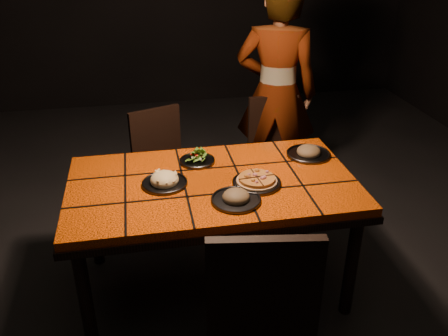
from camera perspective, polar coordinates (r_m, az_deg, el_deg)
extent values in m
cube|color=black|center=(3.10, -1.25, -14.06)|extent=(6.00, 7.00, 0.04)
cube|color=#F15207|center=(2.67, -1.41, -1.99)|extent=(1.60, 0.90, 0.05)
cube|color=black|center=(2.69, -1.40, -2.83)|extent=(1.62, 0.92, 0.04)
cylinder|color=black|center=(2.60, -16.31, -15.01)|extent=(0.07, 0.07, 0.66)
cylinder|color=black|center=(2.79, 15.05, -11.34)|extent=(0.07, 0.07, 0.66)
cylinder|color=black|center=(3.18, -15.42, -6.09)|extent=(0.07, 0.07, 0.66)
cylinder|color=black|center=(3.35, 9.88, -3.67)|extent=(0.07, 0.07, 0.66)
cube|color=black|center=(2.25, 3.93, -16.12)|extent=(0.52, 0.52, 0.04)
cube|color=black|center=(1.92, 4.82, -14.48)|extent=(0.45, 0.11, 0.50)
cylinder|color=black|center=(2.58, 7.58, -17.19)|extent=(0.04, 0.04, 0.46)
cylinder|color=black|center=(2.55, -0.99, -17.54)|extent=(0.04, 0.04, 0.46)
cube|color=black|center=(3.47, -6.82, -0.65)|extent=(0.50, 0.50, 0.04)
cube|color=black|center=(3.51, -8.24, 3.82)|extent=(0.38, 0.17, 0.42)
cylinder|color=black|center=(3.40, -7.89, -5.58)|extent=(0.03, 0.03, 0.40)
cylinder|color=black|center=(3.51, -3.22, -4.18)|extent=(0.03, 0.03, 0.40)
cylinder|color=black|center=(3.65, -9.91, -3.25)|extent=(0.03, 0.03, 0.40)
cylinder|color=black|center=(3.75, -5.49, -2.02)|extent=(0.03, 0.03, 0.40)
cube|color=black|center=(3.67, 6.53, 1.12)|extent=(0.40, 0.40, 0.04)
cube|color=black|center=(3.73, 5.88, 5.50)|extent=(0.39, 0.05, 0.43)
cylinder|color=black|center=(3.60, 4.73, -3.32)|extent=(0.03, 0.03, 0.40)
cylinder|color=black|center=(3.70, 9.44, -2.76)|extent=(0.03, 0.03, 0.40)
cylinder|color=black|center=(3.86, 3.41, -0.99)|extent=(0.03, 0.03, 0.40)
cylinder|color=black|center=(3.95, 7.84, -0.52)|extent=(0.03, 0.03, 0.40)
imported|color=brown|center=(3.73, 6.30, 8.89)|extent=(0.73, 0.60, 1.72)
cylinder|color=#3D3D42|center=(2.62, 3.95, -1.83)|extent=(0.27, 0.27, 0.01)
torus|color=#3D3D42|center=(2.62, 3.95, -1.68)|extent=(0.27, 0.27, 0.01)
cylinder|color=tan|center=(2.62, 3.95, -1.58)|extent=(0.25, 0.25, 0.01)
cylinder|color=gold|center=(2.61, 3.97, -1.30)|extent=(0.22, 0.22, 0.02)
cylinder|color=#3D3D42|center=(2.63, -7.14, -1.88)|extent=(0.25, 0.25, 0.01)
torus|color=#3D3D42|center=(2.63, -7.15, -1.72)|extent=(0.25, 0.25, 0.01)
ellipsoid|color=beige|center=(2.62, -7.18, -1.37)|extent=(0.15, 0.15, 0.08)
cylinder|color=#3D3D42|center=(2.86, -3.23, 0.82)|extent=(0.21, 0.21, 0.01)
torus|color=#3D3D42|center=(2.86, -3.24, 0.96)|extent=(0.21, 0.21, 0.01)
cylinder|color=#3D3D42|center=(2.46, 1.46, -3.89)|extent=(0.26, 0.26, 0.01)
torus|color=#3D3D42|center=(2.46, 1.46, -3.73)|extent=(0.26, 0.26, 0.01)
ellipsoid|color=brown|center=(2.45, 1.47, -3.34)|extent=(0.16, 0.16, 0.09)
cylinder|color=#3D3D42|center=(2.99, 10.12, 1.61)|extent=(0.27, 0.27, 0.01)
torus|color=#3D3D42|center=(2.98, 10.13, 1.75)|extent=(0.27, 0.27, 0.01)
ellipsoid|color=brown|center=(2.97, 10.16, 2.10)|extent=(0.16, 0.16, 0.09)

